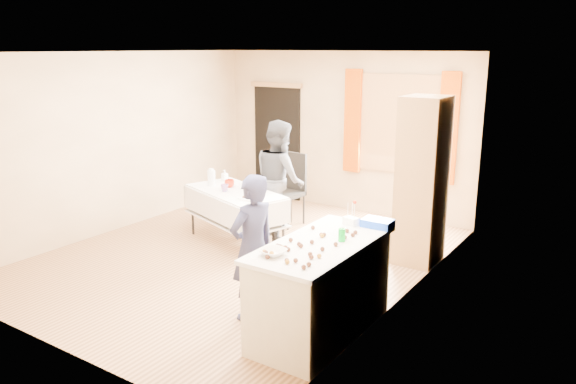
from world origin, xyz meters
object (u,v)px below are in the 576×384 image
Objects in this scene: counter at (321,288)px; woman at (280,179)px; party_table at (236,212)px; chair at (287,203)px; cabinet at (422,181)px; girl at (253,248)px.

counter is 2.90m from woman.
party_table is 1.55× the size of chair.
woman is at bearing -175.52° from cabinet.
cabinet is 2.04m from woman.
girl is (1.55, -1.65, 0.30)m from party_table.
cabinet is at bearing 36.81° from party_table.
woman is (-1.93, 2.13, 0.39)m from counter.
chair is (0.12, 1.11, -0.12)m from party_table.
girl is at bearing -108.89° from cabinet.
girl is at bearing -56.84° from chair.
chair is at bearing 129.07° from counter.
cabinet is at bearing 87.49° from counter.
chair is at bearing 103.37° from party_table.
cabinet is 1.23× the size of party_table.
woman is at bearing -61.11° from chair.
cabinet is 2.55m from girl.
counter is at bearing -92.51° from cabinet.
girl is (1.43, -2.76, 0.42)m from chair.
cabinet is 1.41× the size of girl.
woman is (-2.03, -0.16, -0.21)m from cabinet.
woman is at bearing 79.09° from party_table.
chair is at bearing 170.76° from cabinet.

